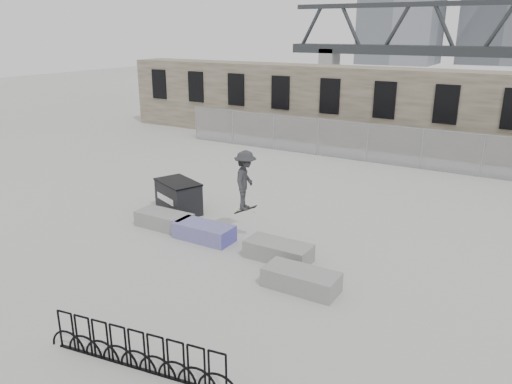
# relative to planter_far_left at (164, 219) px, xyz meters

# --- Properties ---
(ground) EXTENTS (120.00, 120.00, 0.00)m
(ground) POSITION_rel_planter_far_left_xyz_m (3.06, -0.20, -0.29)
(ground) COLOR #B0B0AB
(ground) RESTS_ON ground
(stone_wall) EXTENTS (36.00, 2.58, 4.50)m
(stone_wall) POSITION_rel_planter_far_left_xyz_m (3.06, 16.04, 1.97)
(stone_wall) COLOR #645B49
(stone_wall) RESTS_ON ground
(chainlink_fence) EXTENTS (22.06, 0.06, 2.02)m
(chainlink_fence) POSITION_rel_planter_far_left_xyz_m (3.06, 12.30, 0.75)
(chainlink_fence) COLOR gray
(chainlink_fence) RESTS_ON ground
(planter_far_left) EXTENTS (2.00, 0.90, 0.53)m
(planter_far_left) POSITION_rel_planter_far_left_xyz_m (0.00, 0.00, 0.00)
(planter_far_left) COLOR gray
(planter_far_left) RESTS_ON ground
(planter_center_left) EXTENTS (2.00, 0.90, 0.53)m
(planter_center_left) POSITION_rel_planter_far_left_xyz_m (1.81, -0.15, 0.00)
(planter_center_left) COLOR #3C37A5
(planter_center_left) RESTS_ON ground
(planter_center_right) EXTENTS (2.00, 0.90, 0.53)m
(planter_center_right) POSITION_rel_planter_far_left_xyz_m (4.61, -0.21, 0.00)
(planter_center_right) COLOR gray
(planter_center_right) RESTS_ON ground
(planter_offset) EXTENTS (2.00, 0.90, 0.53)m
(planter_offset) POSITION_rel_planter_far_left_xyz_m (5.98, -1.48, 0.00)
(planter_offset) COLOR gray
(planter_offset) RESTS_ON ground
(dumpster) EXTENTS (2.12, 1.74, 1.21)m
(dumpster) POSITION_rel_planter_far_left_xyz_m (-0.54, 1.47, 0.32)
(dumpster) COLOR black
(dumpster) RESTS_ON ground
(bike_rack) EXTENTS (4.45, 0.69, 0.90)m
(bike_rack) POSITION_rel_planter_far_left_xyz_m (4.59, -6.15, 0.15)
(bike_rack) COLOR black
(bike_rack) RESTS_ON ground
(skateboarder) EXTENTS (1.06, 1.40, 2.13)m
(skateboarder) POSITION_rel_planter_far_left_xyz_m (2.95, 0.60, 1.71)
(skateboarder) COLOR #2B2B2E
(skateboarder) RESTS_ON ground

